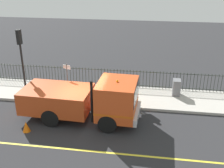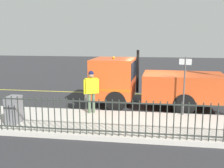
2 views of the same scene
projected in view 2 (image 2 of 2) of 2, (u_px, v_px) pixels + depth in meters
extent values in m
plane|color=#2B2B2D|center=(152.00, 107.00, 12.74)|extent=(61.16, 61.16, 0.00)
cube|color=#B7B2A8|center=(152.00, 126.00, 9.83)|extent=(3.09, 27.80, 0.16)
cube|color=yellow|center=(152.00, 94.00, 15.47)|extent=(0.12, 25.02, 0.01)
cube|color=#D84C1E|center=(114.00, 77.00, 12.82)|extent=(2.44, 2.07, 1.85)
cube|color=black|center=(114.00, 69.00, 12.75)|extent=(2.25, 2.10, 0.82)
cube|color=#B8411A|center=(183.00, 86.00, 12.27)|extent=(2.51, 3.79, 1.20)
cube|color=silver|center=(93.00, 92.00, 13.16)|extent=(2.25, 0.30, 0.36)
cube|color=#DB5914|center=(114.00, 86.00, 12.90)|extent=(2.46, 2.09, 0.12)
cylinder|color=black|center=(116.00, 101.00, 11.92)|extent=(0.34, 0.97, 0.96)
cylinder|color=black|center=(123.00, 92.00, 13.96)|extent=(0.34, 0.97, 0.96)
cylinder|color=black|center=(184.00, 104.00, 11.36)|extent=(0.34, 0.97, 0.96)
cylinder|color=black|center=(181.00, 94.00, 13.40)|extent=(0.34, 0.97, 0.96)
sphere|color=orange|center=(114.00, 58.00, 12.65)|extent=(0.12, 0.12, 0.12)
cylinder|color=black|center=(138.00, 72.00, 13.58)|extent=(0.14, 0.14, 2.22)
cube|color=yellow|center=(91.00, 86.00, 11.03)|extent=(0.44, 0.56, 0.64)
sphere|color=#997051|center=(91.00, 75.00, 10.95)|extent=(0.24, 0.24, 0.24)
sphere|color=#14193F|center=(91.00, 73.00, 10.94)|extent=(0.23, 0.23, 0.23)
cylinder|color=#4C6047|center=(89.00, 103.00, 11.14)|extent=(0.13, 0.13, 0.86)
cylinder|color=#4C6047|center=(94.00, 103.00, 11.20)|extent=(0.13, 0.13, 0.86)
cylinder|color=yellow|center=(85.00, 87.00, 10.95)|extent=(0.09, 0.09, 0.61)
cylinder|color=yellow|center=(98.00, 86.00, 11.13)|extent=(0.09, 0.09, 0.61)
cylinder|color=#2D332D|center=(1.00, 113.00, 9.10)|extent=(0.04, 0.04, 1.24)
cylinder|color=#2D332D|center=(7.00, 113.00, 9.06)|extent=(0.04, 0.04, 1.24)
cylinder|color=#2D332D|center=(12.00, 113.00, 9.03)|extent=(0.04, 0.04, 1.24)
cylinder|color=#2D332D|center=(18.00, 114.00, 9.00)|extent=(0.04, 0.04, 1.24)
cylinder|color=#2D332D|center=(24.00, 114.00, 8.97)|extent=(0.04, 0.04, 1.24)
cylinder|color=#2D332D|center=(30.00, 114.00, 8.94)|extent=(0.04, 0.04, 1.24)
cylinder|color=#2D332D|center=(36.00, 114.00, 8.91)|extent=(0.04, 0.04, 1.24)
cylinder|color=#2D332D|center=(42.00, 115.00, 8.88)|extent=(0.04, 0.04, 1.24)
cylinder|color=#2D332D|center=(49.00, 115.00, 8.84)|extent=(0.04, 0.04, 1.24)
cylinder|color=#2D332D|center=(55.00, 115.00, 8.81)|extent=(0.04, 0.04, 1.24)
cylinder|color=#2D332D|center=(61.00, 115.00, 8.78)|extent=(0.04, 0.04, 1.24)
cylinder|color=#2D332D|center=(67.00, 116.00, 8.75)|extent=(0.04, 0.04, 1.24)
cylinder|color=#2D332D|center=(73.00, 116.00, 8.72)|extent=(0.04, 0.04, 1.24)
cylinder|color=#2D332D|center=(80.00, 116.00, 8.69)|extent=(0.04, 0.04, 1.24)
cylinder|color=#2D332D|center=(86.00, 117.00, 8.66)|extent=(0.04, 0.04, 1.24)
cylinder|color=#2D332D|center=(93.00, 117.00, 8.62)|extent=(0.04, 0.04, 1.24)
cylinder|color=#2D332D|center=(99.00, 117.00, 8.59)|extent=(0.04, 0.04, 1.24)
cylinder|color=#2D332D|center=(106.00, 118.00, 8.56)|extent=(0.04, 0.04, 1.24)
cylinder|color=#2D332D|center=(112.00, 118.00, 8.53)|extent=(0.04, 0.04, 1.24)
cylinder|color=#2D332D|center=(119.00, 118.00, 8.50)|extent=(0.04, 0.04, 1.24)
cylinder|color=#2D332D|center=(126.00, 118.00, 8.47)|extent=(0.04, 0.04, 1.24)
cylinder|color=#2D332D|center=(132.00, 119.00, 8.44)|extent=(0.04, 0.04, 1.24)
cylinder|color=#2D332D|center=(139.00, 119.00, 8.40)|extent=(0.04, 0.04, 1.24)
cylinder|color=#2D332D|center=(146.00, 119.00, 8.37)|extent=(0.04, 0.04, 1.24)
cylinder|color=#2D332D|center=(153.00, 120.00, 8.34)|extent=(0.04, 0.04, 1.24)
cylinder|color=#2D332D|center=(160.00, 120.00, 8.31)|extent=(0.04, 0.04, 1.24)
cylinder|color=#2D332D|center=(167.00, 120.00, 8.28)|extent=(0.04, 0.04, 1.24)
cylinder|color=#2D332D|center=(174.00, 121.00, 8.25)|extent=(0.04, 0.04, 1.24)
cylinder|color=#2D332D|center=(181.00, 121.00, 8.22)|extent=(0.04, 0.04, 1.24)
cylinder|color=#2D332D|center=(188.00, 121.00, 8.18)|extent=(0.04, 0.04, 1.24)
cylinder|color=#2D332D|center=(195.00, 122.00, 8.15)|extent=(0.04, 0.04, 1.24)
cylinder|color=#2D332D|center=(203.00, 122.00, 8.12)|extent=(0.04, 0.04, 1.24)
cylinder|color=#2D332D|center=(210.00, 122.00, 8.09)|extent=(0.04, 0.04, 1.24)
cylinder|color=#2D332D|center=(217.00, 123.00, 8.06)|extent=(0.04, 0.04, 1.24)
cube|color=#2D332D|center=(153.00, 104.00, 8.25)|extent=(0.04, 23.63, 0.04)
cube|color=#2D332D|center=(152.00, 134.00, 8.43)|extent=(0.04, 23.63, 0.04)
cube|color=slate|center=(14.00, 110.00, 9.89)|extent=(0.63, 0.47, 1.02)
cone|color=orange|center=(200.00, 96.00, 13.95)|extent=(0.39, 0.39, 0.55)
cylinder|color=#4C4C4C|center=(184.00, 86.00, 10.74)|extent=(0.06, 0.06, 2.43)
cube|color=white|center=(185.00, 62.00, 10.56)|extent=(0.20, 0.48, 0.24)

